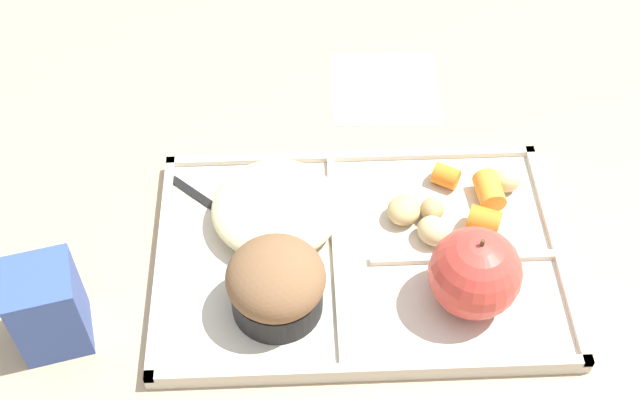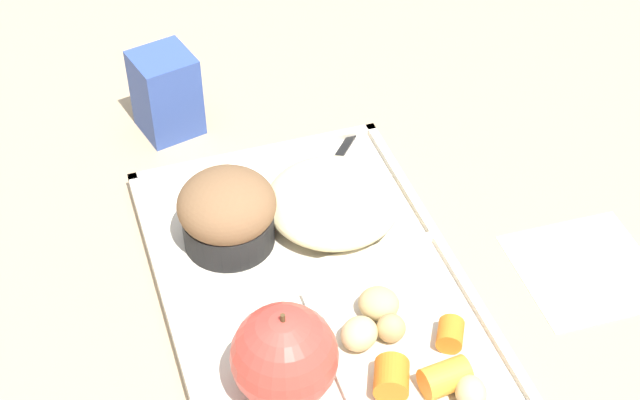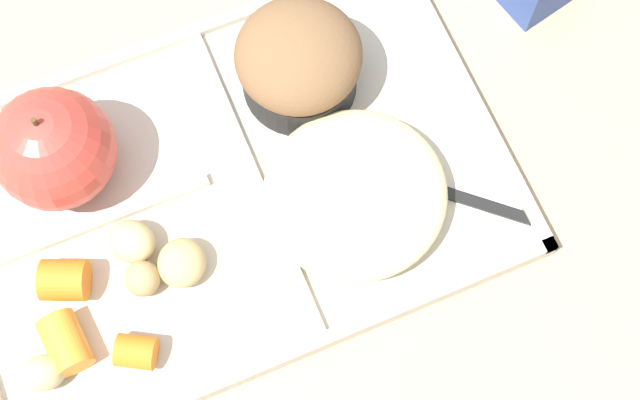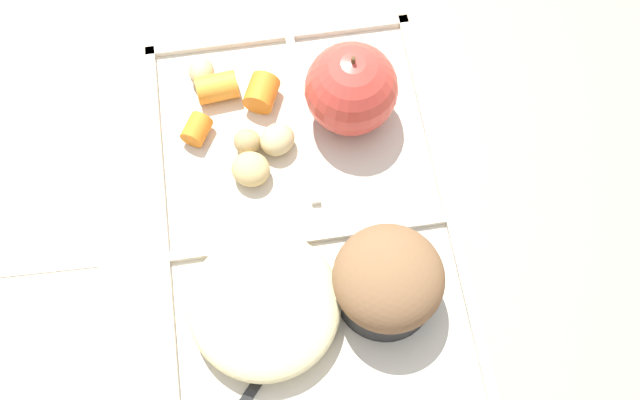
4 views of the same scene
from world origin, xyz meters
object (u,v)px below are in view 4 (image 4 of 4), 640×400
Objects in this scene: lunch_tray at (306,218)px; green_apple at (351,89)px; bran_muffin at (387,281)px; plastic_fork at (270,364)px.

green_apple reaches higher than lunch_tray.
green_apple is 0.17m from bran_muffin.
plastic_fork is at bearing -24.86° from green_apple.
lunch_tray is 4.33× the size of green_apple.
green_apple is at bearing 155.14° from plastic_fork.
plastic_fork is at bearing -66.31° from bran_muffin.
lunch_tray is 0.12m from green_apple.
bran_muffin reaches higher than plastic_fork.
lunch_tray is at bearing -145.23° from bran_muffin.
lunch_tray is 4.37× the size of bran_muffin.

